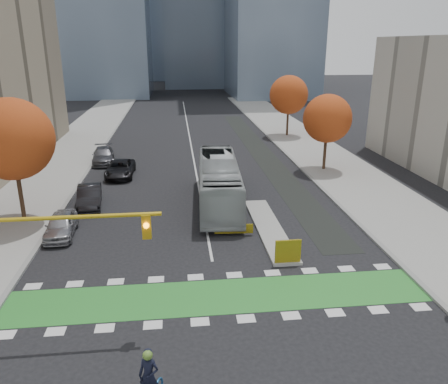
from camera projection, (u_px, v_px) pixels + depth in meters
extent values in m
plane|color=black|center=(222.00, 315.00, 19.19)|extent=(300.00, 300.00, 0.00)
cube|color=gray|center=(37.00, 185.00, 36.56)|extent=(7.00, 120.00, 0.15)
cube|color=gray|center=(347.00, 175.00, 39.40)|extent=(7.00, 120.00, 0.15)
cube|color=gray|center=(80.00, 184.00, 36.93)|extent=(0.30, 120.00, 0.16)
cube|color=gray|center=(309.00, 176.00, 39.04)|extent=(0.30, 120.00, 0.16)
cube|color=#2A832D|center=(219.00, 296.00, 20.60)|extent=(20.00, 3.00, 0.01)
cube|color=silver|center=(189.00, 135.00, 56.82)|extent=(0.15, 70.00, 0.01)
cube|color=black|center=(260.00, 152.00, 48.20)|extent=(2.50, 50.00, 0.01)
cube|color=gray|center=(269.00, 228.00, 28.05)|extent=(1.60, 10.00, 0.16)
cube|color=yellow|center=(288.00, 251.00, 23.31)|extent=(1.40, 0.12, 1.30)
cylinder|color=#332114|center=(19.00, 185.00, 28.37)|extent=(0.28, 0.28, 5.25)
sphere|color=#A73314|center=(12.00, 139.00, 27.40)|extent=(5.20, 5.20, 5.20)
cylinder|color=#332114|center=(325.00, 147.00, 40.42)|extent=(0.28, 0.28, 4.55)
sphere|color=#A73314|center=(327.00, 119.00, 39.58)|extent=(4.40, 4.40, 4.40)
cylinder|color=#332114|center=(288.00, 117.00, 55.47)|extent=(0.28, 0.28, 4.90)
sphere|color=#A73314|center=(289.00, 95.00, 54.56)|extent=(4.80, 4.80, 4.80)
cylinder|color=#BF9914|center=(52.00, 218.00, 16.39)|extent=(8.20, 0.16, 0.16)
cube|color=#BF9914|center=(147.00, 226.00, 16.92)|extent=(0.35, 0.28, 1.00)
sphere|color=orange|center=(146.00, 226.00, 16.72)|extent=(0.22, 0.22, 0.22)
imported|color=black|center=(149.00, 375.00, 13.65)|extent=(0.79, 0.65, 1.85)
sphere|color=#597F2D|center=(148.00, 355.00, 13.40)|extent=(0.31, 0.31, 0.31)
imported|color=#A2A8A9|center=(219.00, 182.00, 32.02)|extent=(3.53, 12.21, 3.36)
imported|color=#A2A1A7|center=(61.00, 225.00, 26.93)|extent=(1.86, 4.20, 1.41)
imported|color=black|center=(89.00, 196.00, 31.79)|extent=(2.18, 4.76, 1.51)
imported|color=#535358|center=(103.00, 155.00, 43.51)|extent=(2.65, 5.31, 1.48)
imported|color=black|center=(120.00, 169.00, 39.05)|extent=(2.40, 5.09, 1.41)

